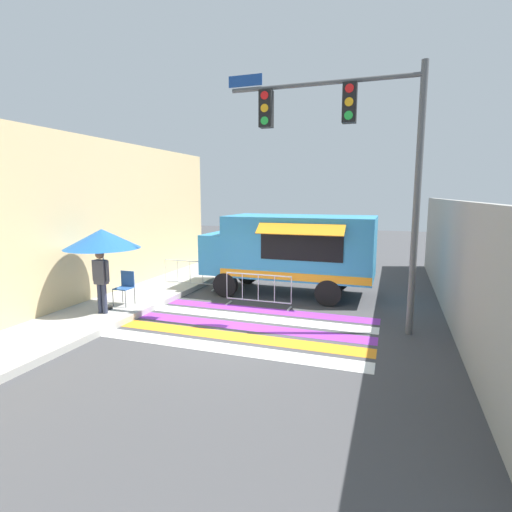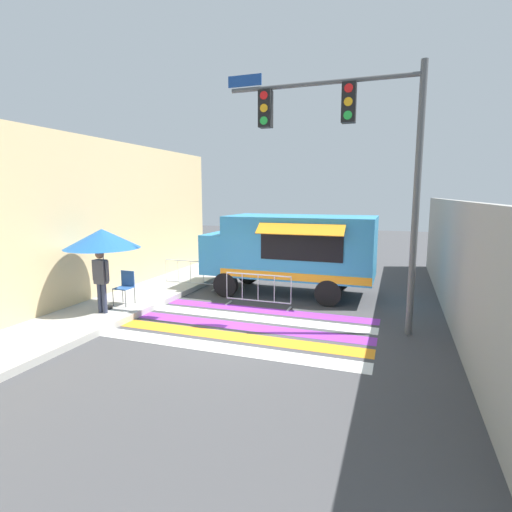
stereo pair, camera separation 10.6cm
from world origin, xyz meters
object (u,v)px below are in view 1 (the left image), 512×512
Objects in this scene: food_truck at (287,248)px; barricade_side at (190,274)px; folding_chair at (125,284)px; traffic_signal_pole at (352,142)px; vendor_person at (101,278)px; barricade_front at (258,290)px; patio_umbrella at (102,239)px.

food_truck is 3.72m from barricade_side.
folding_chair is at bearing -97.93° from barricade_side.
food_truck is at bearing 128.61° from traffic_signal_pole.
vendor_person is 0.83× the size of barricade_side.
folding_chair is 3.90m from barricade_front.
patio_umbrella is 1.31× the size of vendor_person.
vendor_person reaches higher than barricade_side.
patio_umbrella is at bearing -112.21° from folding_chair.
folding_chair reaches higher than barricade_side.
barricade_front and barricade_side have the same top height.
traffic_signal_pole reaches higher than vendor_person.
traffic_signal_pole is at bearing 9.73° from patio_umbrella.
traffic_signal_pole reaches higher than barricade_side.
barricade_front is at bearing 30.19° from patio_umbrella.
food_truck is 2.14m from barricade_front.
food_truck is at bearing 38.55° from vendor_person.
food_truck is 2.50× the size of patio_umbrella.
food_truck reaches higher than patio_umbrella.
barricade_side is at bearing 156.03° from traffic_signal_pole.
barricade_side is (0.65, 3.71, -1.65)m from patio_umbrella.
patio_umbrella is (-4.20, -3.99, 0.57)m from food_truck.
food_truck is 2.72× the size of barricade_front.
traffic_signal_pole is at bearing 2.18° from folding_chair.
food_truck is 3.28× the size of vendor_person.
vendor_person is 4.14m from barricade_side.
food_truck reaches higher than folding_chair.
folding_chair is 0.47× the size of barricade_front.
folding_chair is at bearing -155.98° from barricade_front.
vendor_person is 0.83× the size of barricade_front.
traffic_signal_pole is 6.54× the size of folding_chair.
patio_umbrella is 1.53m from folding_chair.
vendor_person is at bearing -61.77° from patio_umbrella.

